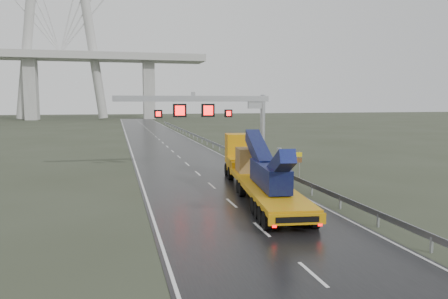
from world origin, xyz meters
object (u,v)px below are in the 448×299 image
object	(u,v)px
sign_gantry	(215,111)
exit_sign_pair	(294,160)
heavy_haul_truck	(254,167)
striped_barrier	(280,167)

from	to	relation	value
sign_gantry	exit_sign_pair	distance (m)	9.34
sign_gantry	exit_sign_pair	world-z (taller)	sign_gantry
sign_gantry	heavy_haul_truck	size ratio (longest dim) A/B	0.78
striped_barrier	heavy_haul_truck	bearing A→B (deg)	-114.92
striped_barrier	sign_gantry	bearing A→B (deg)	151.94
sign_gantry	exit_sign_pair	size ratio (longest dim) A/B	6.51
sign_gantry	striped_barrier	world-z (taller)	sign_gantry
heavy_haul_truck	exit_sign_pair	size ratio (longest dim) A/B	8.38
heavy_haul_truck	striped_barrier	world-z (taller)	heavy_haul_truck
sign_gantry	exit_sign_pair	bearing A→B (deg)	-49.90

